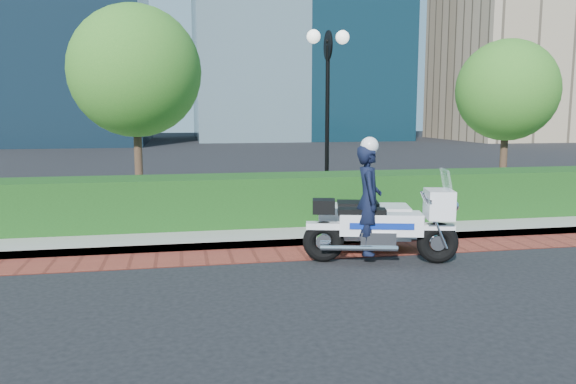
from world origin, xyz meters
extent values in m
plane|color=black|center=(0.00, 0.00, 0.00)|extent=(120.00, 120.00, 0.00)
cube|color=maroon|center=(0.00, 1.50, 0.01)|extent=(60.00, 1.00, 0.01)
cube|color=gray|center=(0.00, 6.00, 0.07)|extent=(60.00, 8.00, 0.15)
cube|color=#143411|center=(0.00, 3.60, 0.65)|extent=(18.00, 1.20, 1.00)
cylinder|color=black|center=(1.00, 5.20, 0.30)|extent=(0.30, 0.30, 0.30)
cylinder|color=black|center=(1.00, 5.20, 2.15)|extent=(0.10, 0.10, 3.70)
cylinder|color=black|center=(1.00, 5.20, 4.00)|extent=(0.04, 0.70, 0.70)
sphere|color=white|center=(0.65, 5.20, 4.20)|extent=(0.32, 0.32, 0.32)
sphere|color=white|center=(1.35, 5.20, 4.20)|extent=(0.32, 0.32, 0.32)
cylinder|color=#332319|center=(-3.50, 6.50, 1.23)|extent=(0.20, 0.20, 2.17)
sphere|color=#1E6218|center=(-3.50, 6.50, 3.44)|extent=(3.20, 3.20, 3.20)
cylinder|color=#332319|center=(6.50, 6.50, 1.11)|extent=(0.20, 0.20, 1.92)
sphere|color=#1E6218|center=(6.50, 6.50, 3.05)|extent=(2.80, 2.80, 2.80)
torus|color=black|center=(-0.19, 0.89, 0.34)|extent=(0.71, 0.36, 0.68)
torus|color=black|center=(1.62, 0.45, 0.34)|extent=(0.71, 0.36, 0.68)
cube|color=white|center=(0.72, 0.67, 0.64)|extent=(1.39, 0.64, 0.35)
cube|color=silver|center=(0.67, 0.68, 0.39)|extent=(0.65, 0.54, 0.29)
cube|color=white|center=(1.62, 0.45, 0.98)|extent=(0.54, 0.65, 0.47)
cube|color=silver|center=(1.72, 0.42, 1.35)|extent=(0.25, 0.53, 0.41)
cube|color=black|center=(0.41, 0.74, 0.85)|extent=(0.83, 0.49, 0.10)
cube|color=black|center=(-0.19, 0.89, 0.93)|extent=(0.43, 0.41, 0.23)
cube|color=white|center=(0.72, 1.57, 0.52)|extent=(1.73, 1.08, 0.57)
cube|color=black|center=(0.62, 1.60, 0.83)|extent=(0.83, 0.67, 0.08)
torus|color=black|center=(0.74, 2.08, 0.26)|extent=(0.54, 0.28, 0.52)
imported|color=black|center=(0.51, 0.72, 1.05)|extent=(0.57, 0.73, 1.79)
sphere|color=white|center=(0.51, 0.72, 1.92)|extent=(0.29, 0.29, 0.29)
camera|label=1|loc=(-2.47, -7.88, 2.47)|focal=35.00mm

